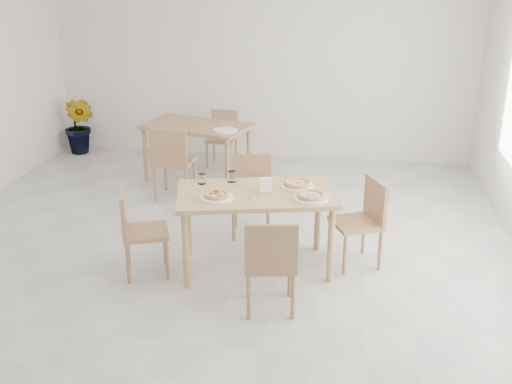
# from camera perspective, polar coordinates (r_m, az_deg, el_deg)

# --- Properties ---
(main_table) EXTENTS (1.54, 1.10, 0.75)m
(main_table) POSITION_cam_1_polar(r_m,az_deg,el_deg) (5.36, -0.00, -0.91)
(main_table) COLOR tan
(main_table) RESTS_ON ground
(chair_south) EXTENTS (0.47, 0.47, 0.82)m
(chair_south) POSITION_cam_1_polar(r_m,az_deg,el_deg) (4.73, 1.40, -6.46)
(chair_south) COLOR #9F704F
(chair_south) RESTS_ON ground
(chair_north) EXTENTS (0.46, 0.46, 0.82)m
(chair_north) POSITION_cam_1_polar(r_m,az_deg,el_deg) (6.20, -0.44, 0.32)
(chair_north) COLOR #9F704F
(chair_north) RESTS_ON ground
(chair_west) EXTENTS (0.51, 0.51, 0.81)m
(chair_west) POSITION_cam_1_polar(r_m,az_deg,el_deg) (5.43, -11.32, -3.26)
(chair_west) COLOR #9F704F
(chair_west) RESTS_ON ground
(chair_east) EXTENTS (0.54, 0.54, 0.82)m
(chair_east) POSITION_cam_1_polar(r_m,az_deg,el_deg) (5.61, 10.24, -2.28)
(chair_east) COLOR #9F704F
(chair_east) RESTS_ON ground
(plate_margherita) EXTENTS (0.30, 0.30, 0.02)m
(plate_margherita) POSITION_cam_1_polar(r_m,az_deg,el_deg) (5.48, 3.93, 0.61)
(plate_margherita) COLOR white
(plate_margherita) RESTS_ON main_table
(plate_mushroom) EXTENTS (0.31, 0.31, 0.02)m
(plate_mushroom) POSITION_cam_1_polar(r_m,az_deg,el_deg) (5.19, 5.24, -0.57)
(plate_mushroom) COLOR white
(plate_mushroom) RESTS_ON main_table
(plate_pepperoni) EXTENTS (0.29, 0.29, 0.02)m
(plate_pepperoni) POSITION_cam_1_polar(r_m,az_deg,el_deg) (5.20, -3.79, -0.50)
(plate_pepperoni) COLOR white
(plate_pepperoni) RESTS_ON main_table
(pizza_margherita) EXTENTS (0.32, 0.32, 0.03)m
(pizza_margherita) POSITION_cam_1_polar(r_m,az_deg,el_deg) (5.47, 3.93, 0.83)
(pizza_margherita) COLOR #E9A86E
(pizza_margherita) RESTS_ON plate_margherita
(pizza_mushroom) EXTENTS (0.27, 0.27, 0.03)m
(pizza_mushroom) POSITION_cam_1_polar(r_m,az_deg,el_deg) (5.18, 5.25, -0.34)
(pizza_mushroom) COLOR #E9A86E
(pizza_mushroom) RESTS_ON plate_mushroom
(pizza_pepperoni) EXTENTS (0.25, 0.25, 0.03)m
(pizza_pepperoni) POSITION_cam_1_polar(r_m,az_deg,el_deg) (5.19, -3.80, -0.26)
(pizza_pepperoni) COLOR #E9A86E
(pizza_pepperoni) RESTS_ON plate_pepperoni
(tumbler_a) EXTENTS (0.07, 0.07, 0.10)m
(tumbler_a) POSITION_cam_1_polar(r_m,az_deg,el_deg) (5.54, -5.18, 1.26)
(tumbler_a) COLOR white
(tumbler_a) RESTS_ON main_table
(tumbler_b) EXTENTS (0.08, 0.08, 0.10)m
(tumbler_b) POSITION_cam_1_polar(r_m,az_deg,el_deg) (5.58, -2.34, 1.48)
(tumbler_b) COLOR white
(tumbler_b) RESTS_ON main_table
(napkin_holder) EXTENTS (0.14, 0.10, 0.14)m
(napkin_holder) POSITION_cam_1_polar(r_m,az_deg,el_deg) (5.30, 0.89, 0.60)
(napkin_holder) COLOR silver
(napkin_holder) RESTS_ON main_table
(fork_a) EXTENTS (0.03, 0.18, 0.01)m
(fork_a) POSITION_cam_1_polar(r_m,az_deg,el_deg) (5.51, -1.77, 0.72)
(fork_a) COLOR silver
(fork_a) RESTS_ON main_table
(fork_b) EXTENTS (0.03, 0.17, 0.01)m
(fork_b) POSITION_cam_1_polar(r_m,az_deg,el_deg) (5.17, -0.43, -0.66)
(fork_b) COLOR silver
(fork_b) RESTS_ON main_table
(second_table) EXTENTS (1.48, 1.08, 0.75)m
(second_table) POSITION_cam_1_polar(r_m,az_deg,el_deg) (7.73, -5.67, 5.73)
(second_table) COLOR #9F704F
(second_table) RESTS_ON ground
(chair_back_s) EXTENTS (0.45, 0.45, 0.89)m
(chair_back_s) POSITION_cam_1_polar(r_m,az_deg,el_deg) (7.14, -8.00, 3.23)
(chair_back_s) COLOR #9F704F
(chair_back_s) RESTS_ON ground
(chair_back_n) EXTENTS (0.41, 0.41, 0.77)m
(chair_back_n) POSITION_cam_1_polar(r_m,az_deg,el_deg) (8.39, -3.17, 5.54)
(chair_back_n) COLOR #9F704F
(chair_back_n) RESTS_ON ground
(plate_empty) EXTENTS (0.29, 0.29, 0.02)m
(plate_empty) POSITION_cam_1_polar(r_m,az_deg,el_deg) (7.36, -2.92, 5.89)
(plate_empty) COLOR white
(plate_empty) RESTS_ON second_table
(potted_plant) EXTENTS (0.56, 0.50, 0.86)m
(potted_plant) POSITION_cam_1_polar(r_m,az_deg,el_deg) (9.29, -16.43, 6.09)
(potted_plant) COLOR #37671F
(potted_plant) RESTS_ON ground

